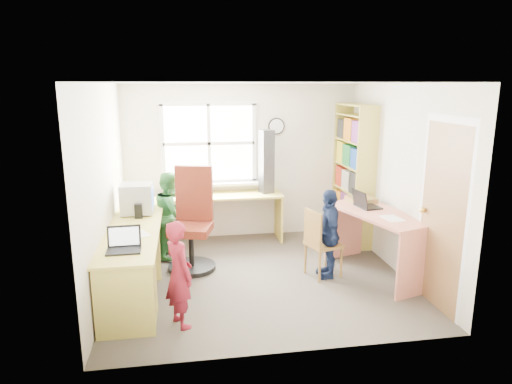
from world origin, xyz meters
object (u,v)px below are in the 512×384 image
cd_tower (267,162)px  person_green (172,215)px  person_red (179,274)px  potted_plant (204,184)px  laptop_left (124,245)px  l_desk (151,257)px  wooden_chair (319,241)px  laptop_right (365,203)px  right_desk (378,229)px  person_navy (329,233)px  swivel_chair (192,225)px  bookshelf (353,177)px  crt_monitor (137,199)px

cd_tower → person_green: size_ratio=0.79×
person_red → potted_plant: bearing=-33.4°
laptop_left → l_desk: bearing=65.3°
wooden_chair → cd_tower: size_ratio=0.91×
laptop_right → person_red: size_ratio=0.34×
l_desk → right_desk: right_desk is taller
right_desk → laptop_right: 0.38m
laptop_right → potted_plant: 2.45m
laptop_right → person_navy: person_navy is taller
l_desk → swivel_chair: 0.91m
bookshelf → laptop_right: 1.13m
right_desk → person_red: bearing=-177.2°
wooden_chair → laptop_right: (0.65, 0.19, 0.41)m
l_desk → person_navy: size_ratio=2.60×
swivel_chair → cd_tower: (1.17, 0.98, 0.66)m
l_desk → wooden_chair: (2.06, 0.19, 0.02)m
bookshelf → laptop_left: bookshelf is taller
laptop_right → person_navy: bearing=100.4°
right_desk → cd_tower: (-1.14, 1.60, 0.63)m
potted_plant → person_green: (-0.48, -0.59, -0.30)m
laptop_left → potted_plant: size_ratio=1.07×
laptop_left → cd_tower: cd_tower is taller
laptop_left → person_green: size_ratio=0.28×
swivel_chair → wooden_chair: 1.66m
wooden_chair → potted_plant: potted_plant is taller
right_desk → laptop_right: size_ratio=4.13×
laptop_left → cd_tower: bearing=48.2°
bookshelf → person_green: bearing=-174.5°
right_desk → crt_monitor: 3.10m
potted_plant → person_red: bearing=-98.3°
swivel_chair → crt_monitor: 0.79m
swivel_chair → crt_monitor: (-0.69, 0.07, 0.37)m
right_desk → crt_monitor: size_ratio=3.86×
bookshelf → swivel_chair: (-2.46, -0.71, -0.43)m
wooden_chair → person_navy: 0.15m
laptop_right → potted_plant: size_ratio=1.18×
person_red → laptop_left: bearing=40.9°
bookshelf → swivel_chair: size_ratio=1.57×
swivel_chair → person_navy: 1.77m
right_desk → potted_plant: potted_plant is taller
swivel_chair → person_red: size_ratio=1.22×
person_navy → laptop_right: bearing=117.3°
cd_tower → right_desk: bearing=-72.0°
crt_monitor → potted_plant: crt_monitor is taller
right_desk → person_green: 2.80m
potted_plant → person_navy: person_navy is taller
right_desk → person_green: bearing=140.5°
swivel_chair → laptop_left: bearing=-104.3°
wooden_chair → right_desk: bearing=-21.1°
laptop_right → person_red: bearing=105.8°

